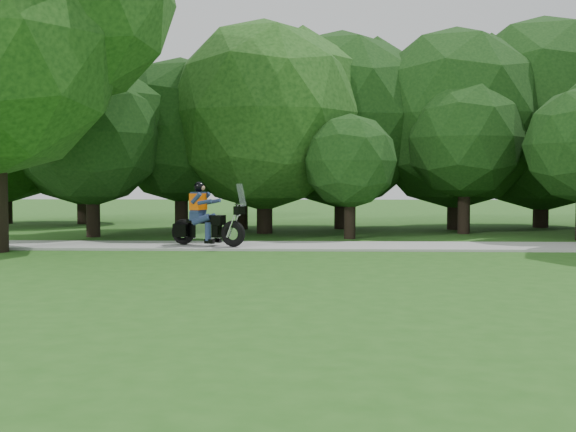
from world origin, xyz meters
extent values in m
plane|color=#245618|center=(0.00, 0.00, 0.00)|extent=(100.00, 100.00, 0.00)
cube|color=#969691|center=(0.00, 8.00, 0.03)|extent=(60.00, 2.20, 0.06)
cylinder|color=black|center=(-11.77, 17.30, 0.90)|extent=(0.51, 0.51, 1.80)
sphere|color=black|center=(-11.77, 17.30, 3.84)|extent=(6.29, 6.29, 6.29)
cylinder|color=black|center=(-1.77, 14.88, 0.90)|extent=(0.51, 0.51, 1.80)
sphere|color=black|center=(-1.77, 14.88, 3.83)|extent=(6.26, 6.26, 6.26)
cylinder|color=black|center=(-7.17, 13.26, 0.90)|extent=(0.44, 0.44, 1.80)
sphere|color=black|center=(-7.17, 13.26, 3.37)|extent=(4.83, 4.83, 4.83)
cylinder|color=black|center=(5.46, 15.75, 0.90)|extent=(0.55, 0.55, 1.80)
sphere|color=black|center=(5.46, 15.75, 4.08)|extent=(7.03, 7.03, 7.03)
cylinder|color=black|center=(-1.70, 10.64, 0.69)|extent=(0.34, 0.34, 1.38)
sphere|color=black|center=(-1.70, 10.64, 2.29)|extent=(2.79, 2.79, 2.79)
cylinder|color=black|center=(-4.35, 12.63, 0.90)|extent=(0.51, 0.51, 1.80)
sphere|color=#174012|center=(-4.35, 12.63, 3.81)|extent=(6.17, 6.17, 6.17)
cylinder|color=black|center=(2.15, 14.62, 0.90)|extent=(0.52, 0.52, 1.80)
sphere|color=black|center=(2.15, 14.62, 3.85)|extent=(6.30, 6.30, 6.30)
cylinder|color=black|center=(2.07, 12.71, 0.90)|extent=(0.39, 0.39, 1.80)
sphere|color=black|center=(2.07, 12.71, 3.05)|extent=(3.84, 3.84, 3.84)
cylinder|color=black|center=(-14.85, 17.24, 0.90)|extent=(0.49, 0.49, 1.80)
sphere|color=black|center=(-14.85, 17.24, 3.67)|extent=(5.74, 5.74, 5.74)
cylinder|color=black|center=(-5.28, 14.50, 0.88)|extent=(0.42, 0.42, 1.75)
sphere|color=black|center=(-5.28, 14.50, 3.21)|extent=(4.49, 4.49, 4.49)
cylinder|color=black|center=(-9.47, 11.05, 0.84)|extent=(0.42, 0.42, 1.68)
sphere|color=black|center=(-9.47, 11.05, 3.08)|extent=(4.30, 4.30, 4.30)
sphere|color=#174012|center=(-8.74, 7.30, 6.20)|extent=(5.12, 5.12, 5.12)
torus|color=black|center=(-6.15, 7.92, 0.39)|extent=(0.69, 0.43, 0.67)
torus|color=black|center=(-4.78, 7.35, 0.39)|extent=(0.69, 0.43, 0.67)
cube|color=black|center=(-5.63, 7.70, 0.44)|extent=(1.07, 0.62, 0.31)
cube|color=silver|center=(-5.49, 7.64, 0.44)|extent=(0.55, 0.48, 0.38)
cube|color=black|center=(-5.27, 7.55, 0.73)|extent=(0.57, 0.46, 0.25)
cube|color=black|center=(-5.74, 7.75, 0.69)|extent=(0.58, 0.47, 0.10)
cylinder|color=silver|center=(-4.75, 7.33, 0.73)|extent=(0.37, 0.18, 0.86)
cylinder|color=silver|center=(-4.60, 7.27, 1.14)|extent=(0.27, 0.58, 0.03)
cube|color=black|center=(-6.18, 7.71, 0.44)|extent=(0.41, 0.26, 0.32)
cube|color=black|center=(-6.02, 8.09, 0.44)|extent=(0.41, 0.26, 0.32)
cube|color=#1A2146|center=(-5.74, 7.75, 0.82)|extent=(0.40, 0.45, 0.23)
cube|color=#1A2146|center=(-5.72, 7.74, 1.17)|extent=(0.38, 0.47, 0.53)
cube|color=#FF5E05|center=(-5.72, 7.74, 1.19)|extent=(0.42, 0.51, 0.42)
sphere|color=black|center=(-5.69, 7.73, 1.57)|extent=(0.27, 0.27, 0.27)
camera|label=1|loc=(-2.77, -10.63, 1.78)|focal=45.00mm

